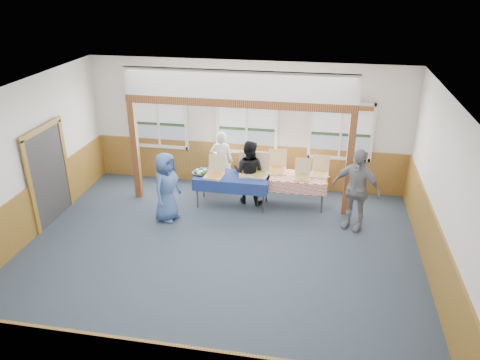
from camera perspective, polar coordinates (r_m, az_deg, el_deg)
name	(u,v)px	position (r m, az deg, el deg)	size (l,w,h in m)	color
floor	(217,257)	(9.32, -2.84, -9.40)	(8.00, 8.00, 0.00)	#25303C
ceiling	(213,98)	(7.99, -3.32, 10.00)	(8.00, 8.00, 0.00)	white
wall_back	(247,125)	(11.73, 0.86, 6.69)	(8.00, 8.00, 0.00)	silver
wall_front	(146,310)	(5.70, -11.39, -15.28)	(8.00, 8.00, 0.00)	silver
wall_left	(17,168)	(10.17, -25.58, 1.31)	(8.00, 8.00, 0.00)	silver
wall_right	(446,202)	(8.61, 23.87, -2.44)	(8.00, 8.00, 0.00)	silver
wainscot_back	(247,164)	(12.07, 0.81, 1.90)	(7.98, 0.05, 1.10)	brown
wainscot_left	(28,215)	(10.58, -24.44, -3.93)	(0.05, 6.98, 1.10)	brown
wainscot_right	(434,254)	(9.09, 22.59, -8.35)	(0.05, 6.98, 1.10)	brown
cased_opening	(48,176)	(11.03, -22.33, 0.51)	(0.06, 1.30, 2.10)	#2F2F2F
window_left	(158,118)	(12.24, -9.95, 7.48)	(1.56, 0.10, 1.46)	white
window_mid	(247,123)	(11.66, 0.82, 6.99)	(1.56, 0.10, 1.46)	white
window_right	(341,128)	(11.53, 12.24, 6.21)	(1.56, 0.10, 1.46)	white
post_left	(135,151)	(11.45, -12.64, 3.50)	(0.15, 0.15, 2.40)	#542312
post_right	(349,165)	(10.62, 13.17, 1.75)	(0.15, 0.15, 2.40)	#542312
cross_beam	(238,103)	(10.34, -0.23, 9.37)	(5.15, 0.18, 0.18)	#542312
table_left	(232,178)	(10.94, -0.95, 0.25)	(1.89, 1.26, 0.76)	#2F2F2F
table_right	(291,178)	(11.00, 6.26, 0.23)	(1.82, 1.31, 0.76)	#2F2F2F
pizza_box_a	(215,174)	(10.87, -3.12, 0.78)	(0.45, 0.53, 0.45)	#CDAF88
pizza_box_b	(248,171)	(10.97, 0.96, 1.07)	(0.51, 0.58, 0.45)	#CDAF88
pizza_box_c	(259,172)	(10.93, 2.35, 0.95)	(0.45, 0.54, 0.46)	#CDAF88
pizza_box_d	(277,169)	(11.15, 4.56, 1.39)	(0.48, 0.56, 0.47)	#CDAF88
pizza_box_e	(302,175)	(10.87, 7.57, 0.57)	(0.37, 0.45, 0.40)	#CDAF88
pizza_box_f	(320,173)	(11.06, 9.72, 0.88)	(0.41, 0.50, 0.43)	#CDAF88
veggie_tray	(201,172)	(11.06, -4.77, 0.97)	(0.43, 0.43, 0.10)	black
drink_glass	(328,180)	(10.70, 10.72, 0.02)	(0.07, 0.07, 0.15)	#8F5417
woman_white	(222,161)	(11.66, -2.26, 2.29)	(0.57, 0.38, 1.57)	silver
woman_black	(249,172)	(11.06, 1.08, 0.98)	(0.76, 0.59, 1.55)	black
man_blue	(166,187)	(10.39, -8.97, -0.85)	(0.77, 0.50, 1.59)	#3A5892
person_grey	(356,189)	(10.19, 13.94, -1.12)	(1.07, 0.45, 1.82)	gray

